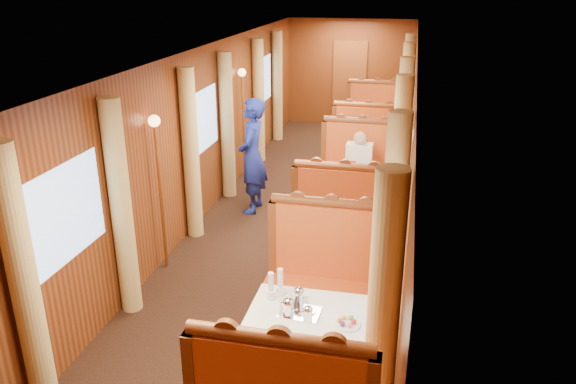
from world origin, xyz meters
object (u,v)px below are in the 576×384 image
(teapot_back, at_px, (299,298))
(banquette_mid_fwd, at_px, (344,227))
(steward, at_px, (252,156))
(table_mid, at_px, (353,201))
(table_far, at_px, (371,137))
(banquette_near_aft, at_px, (327,285))
(rose_vase_mid, at_px, (353,165))
(passenger, at_px, (359,162))
(banquette_far_aft, at_px, (375,123))
(teapot_left, at_px, (288,309))
(teapot_right, at_px, (308,315))
(banquette_mid_aft, at_px, (359,175))
(tea_tray, at_px, (300,312))
(table_near, at_px, (310,347))
(banquette_far_fwd, at_px, (367,149))
(rose_vase_far, at_px, (374,111))
(fruit_plate, at_px, (347,323))

(teapot_back, bearing_deg, banquette_mid_fwd, 103.13)
(banquette_mid_fwd, xyz_separation_m, steward, (-1.56, 1.25, 0.46))
(table_mid, distance_m, table_far, 3.50)
(banquette_near_aft, distance_m, rose_vase_mid, 2.52)
(table_mid, height_order, passenger, passenger)
(banquette_far_aft, xyz_separation_m, teapot_left, (-0.17, -8.13, 0.39))
(table_far, bearing_deg, banquette_far_aft, 90.00)
(table_far, xyz_separation_m, banquette_far_aft, (0.00, 1.01, 0.05))
(banquette_mid_fwd, relative_size, teapot_right, 9.79)
(banquette_mid_aft, height_order, teapot_left, banquette_mid_aft)
(tea_tray, xyz_separation_m, steward, (-1.48, 3.78, 0.13))
(table_near, relative_size, passenger, 1.38)
(banquette_far_fwd, relative_size, passenger, 1.76)
(teapot_left, height_order, rose_vase_far, rose_vase_far)
(table_near, distance_m, table_mid, 3.50)
(fruit_plate, bearing_deg, teapot_right, -176.61)
(steward, bearing_deg, teapot_right, 19.78)
(teapot_back, bearing_deg, banquette_near_aft, 98.55)
(table_mid, bearing_deg, banquette_far_fwd, 90.00)
(tea_tray, distance_m, rose_vase_mid, 3.54)
(banquette_near_aft, height_order, teapot_back, banquette_near_aft)
(table_near, relative_size, table_mid, 1.00)
(banquette_near_aft, height_order, passenger, banquette_near_aft)
(rose_vase_mid, bearing_deg, banquette_near_aft, -89.67)
(rose_vase_mid, bearing_deg, table_near, -89.76)
(steward, bearing_deg, passenger, 105.68)
(banquette_mid_aft, height_order, teapot_right, banquette_mid_aft)
(banquette_near_aft, bearing_deg, banquette_mid_fwd, 90.00)
(tea_tray, bearing_deg, banquette_mid_aft, 88.97)
(banquette_far_fwd, bearing_deg, banquette_mid_aft, -90.00)
(rose_vase_mid, bearing_deg, banquette_far_fwd, 89.67)
(table_far, distance_m, rose_vase_mid, 3.56)
(banquette_far_fwd, relative_size, teapot_left, 8.09)
(banquette_mid_fwd, relative_size, banquette_far_aft, 1.00)
(banquette_mid_aft, relative_size, teapot_back, 8.72)
(table_mid, bearing_deg, rose_vase_mid, -130.70)
(banquette_mid_fwd, xyz_separation_m, teapot_back, (-0.12, -2.39, 0.39))
(tea_tray, xyz_separation_m, fruit_plate, (0.41, -0.08, 0.01))
(banquette_far_fwd, bearing_deg, table_far, 90.00)
(banquette_mid_fwd, xyz_separation_m, banquette_far_aft, (0.00, 5.53, 0.00))
(banquette_mid_aft, bearing_deg, teapot_back, -91.57)
(banquette_far_fwd, bearing_deg, teapot_left, -91.58)
(table_far, relative_size, tea_tray, 3.09)
(table_near, distance_m, banquette_mid_aft, 4.51)
(rose_vase_mid, bearing_deg, fruit_plate, -84.58)
(banquette_far_aft, distance_m, tea_tray, 8.07)
(teapot_left, distance_m, fruit_plate, 0.50)
(table_mid, bearing_deg, teapot_left, -92.67)
(table_far, bearing_deg, table_mid, -90.00)
(banquette_far_fwd, relative_size, steward, 0.76)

